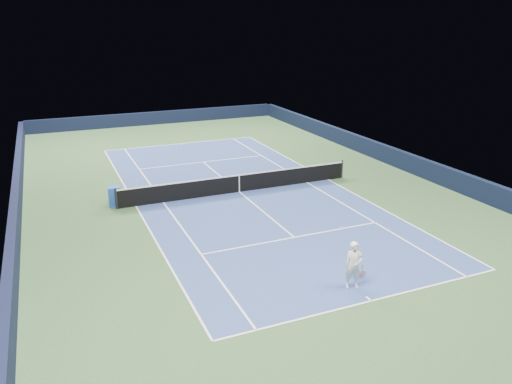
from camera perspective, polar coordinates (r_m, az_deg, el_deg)
name	(u,v)px	position (r m, az deg, el deg)	size (l,w,h in m)	color
ground	(239,192)	(26.69, -1.92, 0.00)	(40.00, 40.00, 0.00)	#304F2B
wall_far	(157,118)	(45.03, -11.27, 8.31)	(22.00, 0.35, 1.10)	black
wall_right	(404,161)	(31.89, 16.52, 3.46)	(0.35, 40.00, 1.10)	black
wall_left	(16,212)	(24.96, -25.77, -2.02)	(0.35, 40.00, 1.10)	black
court_surface	(239,192)	(26.68, -1.92, 0.01)	(10.97, 23.77, 0.01)	navy
baseline_far	(181,144)	(37.58, -8.58, 5.49)	(10.97, 0.08, 0.00)	white
baseline_near	(371,301)	(17.16, 13.05, -12.03)	(10.97, 0.08, 0.00)	white
sideline_doubles_right	(328,180)	(29.02, 8.22, 1.42)	(0.08, 23.77, 0.00)	white
sideline_doubles_left	(136,206)	(25.34, -13.55, -1.58)	(0.08, 23.77, 0.00)	white
sideline_singles_right	(307,182)	(28.35, 5.85, 1.10)	(0.08, 23.77, 0.00)	white
sideline_singles_left	(163,202)	(25.57, -10.54, -1.17)	(0.08, 23.77, 0.00)	white
service_line_far	(203,162)	(32.46, -6.05, 3.43)	(8.23, 0.08, 0.00)	white
service_line_near	(294,237)	(21.26, 4.41, -5.19)	(8.23, 0.08, 0.00)	white
center_service_line	(239,192)	(26.68, -1.92, 0.02)	(0.08, 12.80, 0.00)	white
center_mark_far	(181,144)	(37.43, -8.52, 5.45)	(0.08, 0.30, 0.00)	white
center_mark_near	(369,299)	(17.26, 12.75, -11.81)	(0.08, 0.30, 0.00)	white
tennis_net	(239,183)	(26.52, -1.93, 1.03)	(12.90, 0.10, 1.07)	black
sponsor_cube	(115,196)	(25.55, -15.85, -0.47)	(0.65, 0.59, 0.98)	blue
tennis_player	(354,265)	(17.43, 11.12, -8.22)	(0.83, 1.32, 1.85)	white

